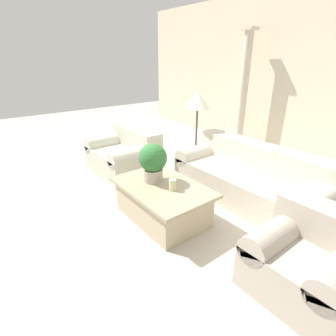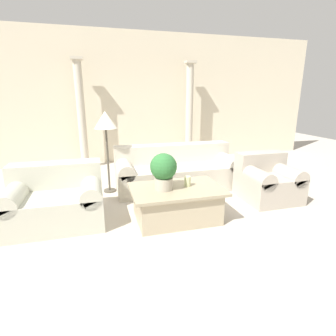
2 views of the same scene
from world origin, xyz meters
name	(u,v)px [view 2 (image 2 of 2)]	position (x,y,z in m)	size (l,w,h in m)	color
ground_plane	(170,210)	(0.00, 0.00, 0.00)	(16.00, 16.00, 0.00)	#BCB2A3
wall_back	(135,99)	(0.00, 3.29, 1.60)	(10.00, 0.06, 3.20)	beige
sofa_long	(176,170)	(0.41, 0.99, 0.32)	(2.25, 0.91, 0.78)	beige
loveseat	(56,199)	(-1.60, 0.05, 0.33)	(1.23, 0.91, 0.78)	beige
coffee_table	(176,203)	(0.01, -0.31, 0.24)	(1.26, 0.84, 0.47)	tan
potted_plant	(164,170)	(-0.18, -0.32, 0.74)	(0.36, 0.36, 0.50)	#B2A893
pillar_candle	(187,181)	(0.18, -0.28, 0.54)	(0.09, 0.09, 0.14)	beige
floor_lamp	(106,123)	(-0.84, 1.06, 1.23)	(0.39, 0.39, 1.44)	#4C473D
column_left	(81,114)	(-1.31, 2.88, 1.28)	(0.26, 0.26, 2.50)	beige
column_right	(189,112)	(1.33, 2.88, 1.28)	(0.26, 0.26, 2.50)	beige
armchair	(267,180)	(1.70, 0.02, 0.33)	(0.85, 0.84, 0.75)	#ADA393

